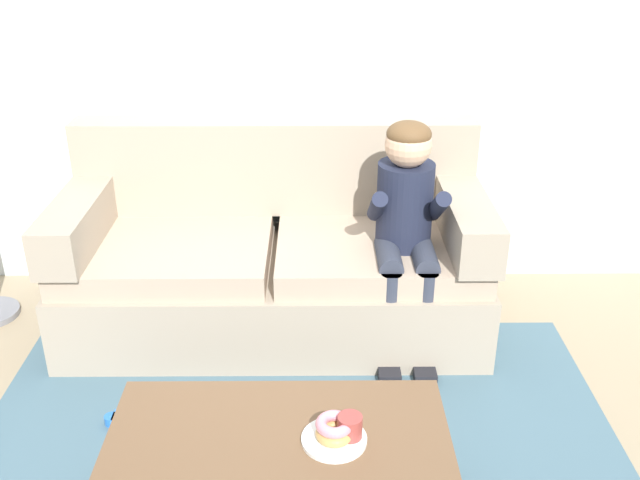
{
  "coord_description": "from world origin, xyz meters",
  "views": [
    {
      "loc": [
        0.08,
        -2.33,
        1.98
      ],
      "look_at": [
        0.1,
        0.45,
        0.65
      ],
      "focal_mm": 40.3,
      "sensor_mm": 36.0,
      "label": 1
    }
  ],
  "objects_px": {
    "person_child": "(406,217)",
    "couch": "(275,260)",
    "toy_controller": "(132,421)",
    "coffee_table": "(279,441)",
    "mug": "(350,428)",
    "donut": "(334,433)"
  },
  "relations": [
    {
      "from": "couch",
      "to": "mug",
      "type": "bearing_deg",
      "value": -77.49
    },
    {
      "from": "donut",
      "to": "toy_controller",
      "type": "relative_size",
      "value": 0.53
    },
    {
      "from": "person_child",
      "to": "toy_controller",
      "type": "relative_size",
      "value": 4.87
    },
    {
      "from": "donut",
      "to": "toy_controller",
      "type": "xyz_separation_m",
      "value": [
        -0.82,
        0.58,
        -0.42
      ]
    },
    {
      "from": "coffee_table",
      "to": "mug",
      "type": "xyz_separation_m",
      "value": [
        0.23,
        -0.04,
        0.09
      ]
    },
    {
      "from": "donut",
      "to": "couch",
      "type": "bearing_deg",
      "value": 100.48
    },
    {
      "from": "mug",
      "to": "toy_controller",
      "type": "bearing_deg",
      "value": 146.8
    },
    {
      "from": "coffee_table",
      "to": "person_child",
      "type": "height_order",
      "value": "person_child"
    },
    {
      "from": "couch",
      "to": "mug",
      "type": "distance_m",
      "value": 1.43
    },
    {
      "from": "mug",
      "to": "person_child",
      "type": "bearing_deg",
      "value": 75.51
    },
    {
      "from": "person_child",
      "to": "couch",
      "type": "bearing_deg",
      "value": 161.04
    },
    {
      "from": "person_child",
      "to": "mug",
      "type": "height_order",
      "value": "person_child"
    },
    {
      "from": "mug",
      "to": "toy_controller",
      "type": "xyz_separation_m",
      "value": [
        -0.87,
        0.57,
        -0.44
      ]
    },
    {
      "from": "person_child",
      "to": "donut",
      "type": "relative_size",
      "value": 9.18
    },
    {
      "from": "person_child",
      "to": "toy_controller",
      "type": "bearing_deg",
      "value": -152.46
    },
    {
      "from": "couch",
      "to": "coffee_table",
      "type": "bearing_deg",
      "value": -86.59
    },
    {
      "from": "donut",
      "to": "mug",
      "type": "bearing_deg",
      "value": 9.49
    },
    {
      "from": "coffee_table",
      "to": "toy_controller",
      "type": "xyz_separation_m",
      "value": [
        -0.64,
        0.52,
        -0.35
      ]
    },
    {
      "from": "donut",
      "to": "person_child",
      "type": "bearing_deg",
      "value": 73.38
    },
    {
      "from": "donut",
      "to": "coffee_table",
      "type": "bearing_deg",
      "value": 163.5
    },
    {
      "from": "toy_controller",
      "to": "person_child",
      "type": "bearing_deg",
      "value": 8.25
    },
    {
      "from": "mug",
      "to": "toy_controller",
      "type": "distance_m",
      "value": 1.13
    }
  ]
}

